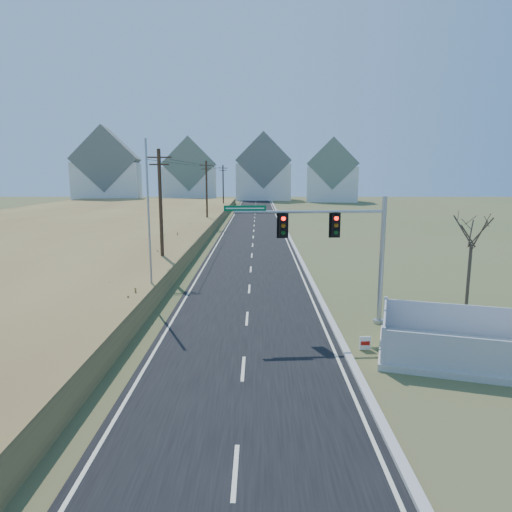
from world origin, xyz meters
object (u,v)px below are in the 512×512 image
(traffic_signal_mast, at_px, (345,245))
(open_sign, at_px, (365,343))
(flagpole, at_px, (150,241))
(fence_enclosure, at_px, (469,351))
(bare_tree, at_px, (473,229))

(traffic_signal_mast, relative_size, open_sign, 13.49)
(traffic_signal_mast, height_order, flagpole, flagpole)
(fence_enclosure, relative_size, flagpole, 0.87)
(traffic_signal_mast, bearing_deg, flagpole, 158.61)
(traffic_signal_mast, distance_m, flagpole, 10.54)
(fence_enclosure, bearing_deg, flagpole, 169.35)
(open_sign, xyz_separation_m, flagpole, (-10.38, 6.55, 3.32))
(traffic_signal_mast, xyz_separation_m, open_sign, (0.33, -3.37, -3.60))
(flagpole, height_order, bare_tree, flagpole)
(fence_enclosure, xyz_separation_m, open_sign, (-3.96, 0.79, 0.01))
(fence_enclosure, height_order, open_sign, fence_enclosure)
(flagpole, bearing_deg, open_sign, -32.24)
(traffic_signal_mast, xyz_separation_m, flagpole, (-10.05, 3.18, -0.28))
(flagpole, bearing_deg, traffic_signal_mast, -17.54)
(traffic_signal_mast, relative_size, fence_enclosure, 0.98)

